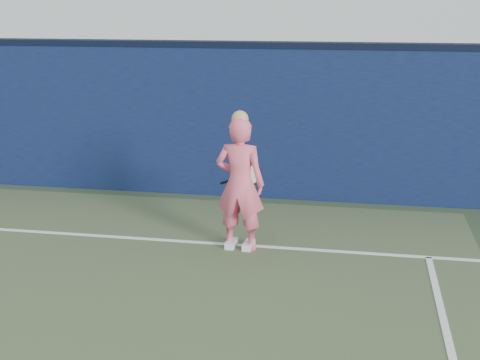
# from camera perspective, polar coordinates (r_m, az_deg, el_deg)

# --- Properties ---
(backstop_wall) EXTENTS (24.00, 0.40, 2.50)m
(backstop_wall) POSITION_cam_1_polar(r_m,az_deg,el_deg) (11.78, -8.85, 5.14)
(backstop_wall) COLOR #0E133D
(backstop_wall) RESTS_ON ground
(wall_cap) EXTENTS (24.00, 0.42, 0.10)m
(wall_cap) POSITION_cam_1_polar(r_m,az_deg,el_deg) (11.63, -9.11, 11.46)
(wall_cap) COLOR black
(wall_cap) RESTS_ON backstop_wall
(player) EXTENTS (0.69, 0.48, 1.88)m
(player) POSITION_cam_1_polar(r_m,az_deg,el_deg) (8.83, -0.00, -0.31)
(player) COLOR #F55F7E
(player) RESTS_ON ground
(racket) EXTENTS (0.58, 0.23, 0.32)m
(racket) POSITION_cam_1_polar(r_m,az_deg,el_deg) (9.30, 0.79, 0.41)
(racket) COLOR black
(racket) RESTS_ON ground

